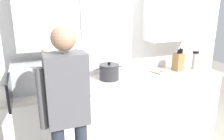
{
  "coord_description": "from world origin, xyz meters",
  "views": [
    {
      "loc": [
        -1.12,
        -1.77,
        1.86
      ],
      "look_at": [
        -0.15,
        0.7,
        1.06
      ],
      "focal_mm": 36.1,
      "sensor_mm": 36.0,
      "label": 1
    }
  ],
  "objects_px": {
    "wooden_spoon": "(158,72)",
    "person_figure": "(67,107)",
    "stock_pot": "(109,72)",
    "knife_block": "(178,62)",
    "fruit_bowl": "(81,80)",
    "thermos_flask": "(195,60)",
    "microwave_oven": "(34,77)"
  },
  "relations": [
    {
      "from": "knife_block",
      "to": "fruit_bowl",
      "type": "bearing_deg",
      "value": -178.44
    },
    {
      "from": "wooden_spoon",
      "to": "person_figure",
      "type": "relative_size",
      "value": 0.13
    },
    {
      "from": "microwave_oven",
      "to": "fruit_bowl",
      "type": "height_order",
      "value": "microwave_oven"
    },
    {
      "from": "person_figure",
      "to": "thermos_flask",
      "type": "bearing_deg",
      "value": 21.4
    },
    {
      "from": "microwave_oven",
      "to": "stock_pot",
      "type": "bearing_deg",
      "value": 0.99
    },
    {
      "from": "stock_pot",
      "to": "wooden_spoon",
      "type": "relative_size",
      "value": 1.64
    },
    {
      "from": "knife_block",
      "to": "fruit_bowl",
      "type": "relative_size",
      "value": 1.46
    },
    {
      "from": "person_figure",
      "to": "stock_pot",
      "type": "bearing_deg",
      "value": 49.85
    },
    {
      "from": "microwave_oven",
      "to": "stock_pot",
      "type": "distance_m",
      "value": 0.91
    },
    {
      "from": "thermos_flask",
      "to": "fruit_bowl",
      "type": "xyz_separation_m",
      "value": [
        -1.73,
        -0.01,
        -0.09
      ]
    },
    {
      "from": "thermos_flask",
      "to": "person_figure",
      "type": "distance_m",
      "value": 2.19
    },
    {
      "from": "stock_pot",
      "to": "fruit_bowl",
      "type": "relative_size",
      "value": 1.52
    },
    {
      "from": "microwave_oven",
      "to": "fruit_bowl",
      "type": "distance_m",
      "value": 0.54
    },
    {
      "from": "thermos_flask",
      "to": "person_figure",
      "type": "bearing_deg",
      "value": -158.6
    },
    {
      "from": "stock_pot",
      "to": "knife_block",
      "type": "distance_m",
      "value": 1.07
    },
    {
      "from": "stock_pot",
      "to": "wooden_spoon",
      "type": "bearing_deg",
      "value": 1.38
    },
    {
      "from": "microwave_oven",
      "to": "person_figure",
      "type": "relative_size",
      "value": 0.46
    },
    {
      "from": "microwave_oven",
      "to": "wooden_spoon",
      "type": "distance_m",
      "value": 1.66
    },
    {
      "from": "fruit_bowl",
      "to": "person_figure",
      "type": "bearing_deg",
      "value": -111.51
    },
    {
      "from": "microwave_oven",
      "to": "person_figure",
      "type": "distance_m",
      "value": 0.83
    },
    {
      "from": "stock_pot",
      "to": "fruit_bowl",
      "type": "height_order",
      "value": "stock_pot"
    },
    {
      "from": "knife_block",
      "to": "person_figure",
      "type": "xyz_separation_m",
      "value": [
        -1.76,
        -0.83,
        -0.02
      ]
    },
    {
      "from": "fruit_bowl",
      "to": "knife_block",
      "type": "bearing_deg",
      "value": 1.56
    },
    {
      "from": "stock_pot",
      "to": "thermos_flask",
      "type": "bearing_deg",
      "value": -0.9
    },
    {
      "from": "stock_pot",
      "to": "fruit_bowl",
      "type": "bearing_deg",
      "value": -175.85
    },
    {
      "from": "thermos_flask",
      "to": "fruit_bowl",
      "type": "distance_m",
      "value": 1.73
    },
    {
      "from": "wooden_spoon",
      "to": "person_figure",
      "type": "bearing_deg",
      "value": -149.83
    },
    {
      "from": "stock_pot",
      "to": "thermos_flask",
      "type": "xyz_separation_m",
      "value": [
        1.35,
        -0.02,
        0.04
      ]
    },
    {
      "from": "wooden_spoon",
      "to": "person_figure",
      "type": "height_order",
      "value": "person_figure"
    },
    {
      "from": "knife_block",
      "to": "person_figure",
      "type": "distance_m",
      "value": 1.95
    },
    {
      "from": "stock_pot",
      "to": "wooden_spoon",
      "type": "xyz_separation_m",
      "value": [
        0.75,
        0.02,
        -0.09
      ]
    },
    {
      "from": "thermos_flask",
      "to": "person_figure",
      "type": "height_order",
      "value": "person_figure"
    }
  ]
}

